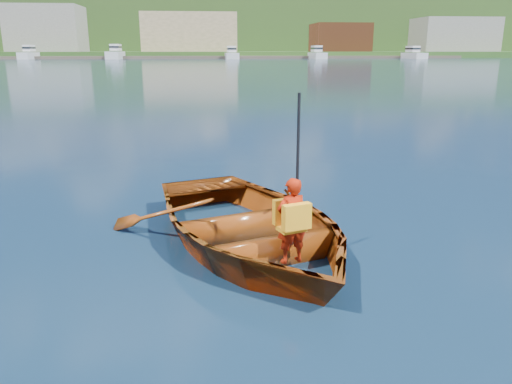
{
  "coord_description": "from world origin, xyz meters",
  "views": [
    {
      "loc": [
        -0.08,
        -6.71,
        2.51
      ],
      "look_at": [
        0.53,
        -0.53,
        0.74
      ],
      "focal_mm": 35.0,
      "sensor_mm": 36.0,
      "label": 1
    }
  ],
  "objects_px": {
    "rowboat": "(248,224)",
    "marina_yachts": "(180,54)",
    "child_paddler": "(292,219)",
    "dock": "(232,57)"
  },
  "relations": [
    {
      "from": "child_paddler",
      "to": "dock",
      "type": "height_order",
      "value": "child_paddler"
    },
    {
      "from": "child_paddler",
      "to": "marina_yachts",
      "type": "distance_m",
      "value": 144.91
    },
    {
      "from": "marina_yachts",
      "to": "child_paddler",
      "type": "bearing_deg",
      "value": -86.69
    },
    {
      "from": "rowboat",
      "to": "marina_yachts",
      "type": "height_order",
      "value": "marina_yachts"
    },
    {
      "from": "child_paddler",
      "to": "dock",
      "type": "xyz_separation_m",
      "value": [
        6.85,
        149.33,
        -0.23
      ]
    },
    {
      "from": "dock",
      "to": "marina_yachts",
      "type": "height_order",
      "value": "marina_yachts"
    },
    {
      "from": "rowboat",
      "to": "child_paddler",
      "type": "height_order",
      "value": "child_paddler"
    },
    {
      "from": "dock",
      "to": "child_paddler",
      "type": "bearing_deg",
      "value": -92.63
    },
    {
      "from": "rowboat",
      "to": "dock",
      "type": "xyz_separation_m",
      "value": [
        7.29,
        148.53,
        0.1
      ]
    },
    {
      "from": "rowboat",
      "to": "child_paddler",
      "type": "xyz_separation_m",
      "value": [
        0.44,
        -0.8,
        0.33
      ]
    }
  ]
}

